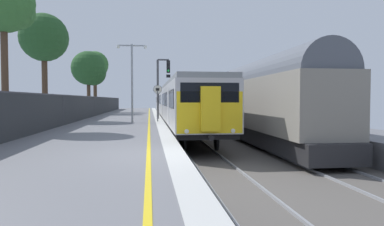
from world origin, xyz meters
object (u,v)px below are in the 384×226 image
object	(u,v)px
freight_train_adjacent_track	(214,99)
background_tree_right	(45,39)
platform_lamp_mid	(132,76)
background_tree_back	(6,5)
signal_gantry	(161,81)
commuter_train_at_platform	(174,103)
background_tree_centre	(90,70)
background_tree_left	(94,66)
speed_limit_sign	(158,98)

from	to	relation	value
freight_train_adjacent_track	background_tree_right	size ratio (longest dim) A/B	5.83
platform_lamp_mid	background_tree_back	bearing A→B (deg)	-141.32
platform_lamp_mid	signal_gantry	bearing A→B (deg)	64.41
commuter_train_at_platform	background_tree_centre	size ratio (longest dim) A/B	5.92
background_tree_left	background_tree_back	bearing A→B (deg)	-90.99
background_tree_right	platform_lamp_mid	bearing A→B (deg)	-26.23
signal_gantry	background_tree_back	xyz separation A→B (m)	(-8.17, -9.25, 3.32)
background_tree_left	background_tree_back	world-z (taller)	background_tree_back
freight_train_adjacent_track	background_tree_centre	distance (m)	14.28
background_tree_left	background_tree_back	size ratio (longest dim) A/B	0.95
speed_limit_sign	background_tree_centre	distance (m)	16.67
speed_limit_sign	background_tree_left	distance (m)	21.44
commuter_train_at_platform	speed_limit_sign	bearing A→B (deg)	-101.17
signal_gantry	background_tree_left	xyz separation A→B (m)	(-7.73, 16.11, 2.69)
commuter_train_at_platform	platform_lamp_mid	xyz separation A→B (m)	(-3.57, -10.13, 1.86)
commuter_train_at_platform	background_tree_left	world-z (taller)	background_tree_left
background_tree_centre	background_tree_left	bearing A→B (deg)	93.68
signal_gantry	background_tree_back	world-z (taller)	background_tree_back
signal_gantry	background_tree_right	world-z (taller)	background_tree_right
commuter_train_at_platform	platform_lamp_mid	bearing A→B (deg)	-109.42
freight_train_adjacent_track	platform_lamp_mid	xyz separation A→B (m)	(-7.57, -10.32, 1.54)
commuter_train_at_platform	speed_limit_sign	world-z (taller)	commuter_train_at_platform
platform_lamp_mid	background_tree_right	bearing A→B (deg)	153.77
background_tree_left	background_tree_right	size ratio (longest dim) A/B	0.96
signal_gantry	platform_lamp_mid	bearing A→B (deg)	-115.59
background_tree_left	background_tree_centre	world-z (taller)	background_tree_left
commuter_train_at_platform	background_tree_left	xyz separation A→B (m)	(-9.20, 10.38, 4.43)
background_tree_left	background_tree_centre	size ratio (longest dim) A/B	1.10
platform_lamp_mid	background_tree_left	distance (m)	21.42
commuter_train_at_platform	freight_train_adjacent_track	size ratio (longest dim) A/B	0.88
freight_train_adjacent_track	platform_lamp_mid	distance (m)	12.90
freight_train_adjacent_track	background_tree_right	world-z (taller)	background_tree_right
freight_train_adjacent_track	background_tree_centre	world-z (taller)	background_tree_centre
platform_lamp_mid	background_tree_back	distance (m)	8.40
signal_gantry	speed_limit_sign	xyz separation A→B (m)	(-0.38, -3.62, -1.37)
platform_lamp_mid	background_tree_centre	bearing A→B (deg)	108.85
platform_lamp_mid	background_tree_back	xyz separation A→B (m)	(-6.07, -4.86, 3.20)
commuter_train_at_platform	background_tree_centre	world-z (taller)	background_tree_centre
platform_lamp_mid	freight_train_adjacent_track	bearing A→B (deg)	53.73
background_tree_left	background_tree_back	distance (m)	25.38
commuter_train_at_platform	background_tree_back	world-z (taller)	background_tree_back
platform_lamp_mid	background_tree_back	world-z (taller)	background_tree_back
freight_train_adjacent_track	signal_gantry	size ratio (longest dim) A/B	9.60
speed_limit_sign	platform_lamp_mid	world-z (taller)	platform_lamp_mid
speed_limit_sign	background_tree_left	world-z (taller)	background_tree_left
background_tree_centre	signal_gantry	bearing A→B (deg)	-56.40
background_tree_right	background_tree_back	world-z (taller)	background_tree_back
signal_gantry	background_tree_left	world-z (taller)	background_tree_left
freight_train_adjacent_track	background_tree_back	size ratio (longest dim) A/B	5.78
platform_lamp_mid	background_tree_left	world-z (taller)	background_tree_left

